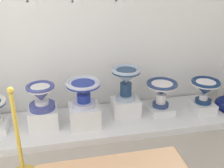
{
  "coord_description": "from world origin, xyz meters",
  "views": [
    {
      "loc": [
        1.36,
        -0.96,
        1.96
      ],
      "look_at": [
        2.03,
        2.18,
        0.59
      ],
      "focal_mm": 44.37,
      "sensor_mm": 36.0,
      "label": 1
    }
  ],
  "objects_px": {
    "antique_toilet_squat_floral": "(205,88)",
    "info_placard_second": "(31,5)",
    "info_placard_third": "(76,5)",
    "plinth_block_pale_glazed": "(85,115)",
    "antique_toilet_rightmost": "(162,89)",
    "antique_toilet_broad_patterned": "(41,95)",
    "antique_toilet_pale_glazed": "(83,89)",
    "plinth_block_squat_floral": "(202,106)",
    "stanchion_post_near_left": "(20,150)",
    "plinth_block_broad_patterned": "(44,117)",
    "plinth_block_rightmost": "(160,109)",
    "info_placard_fourth": "(119,4)",
    "plinth_block_tall_cobalt": "(125,107)",
    "antique_toilet_tall_cobalt": "(126,78)"
  },
  "relations": [
    {
      "from": "antique_toilet_squat_floral",
      "to": "info_placard_second",
      "type": "distance_m",
      "value": 2.49
    },
    {
      "from": "info_placard_third",
      "to": "plinth_block_pale_glazed",
      "type": "bearing_deg",
      "value": -90.39
    },
    {
      "from": "antique_toilet_rightmost",
      "to": "info_placard_second",
      "type": "xyz_separation_m",
      "value": [
        -1.6,
        0.4,
        1.09
      ]
    },
    {
      "from": "antique_toilet_broad_patterned",
      "to": "antique_toilet_rightmost",
      "type": "bearing_deg",
      "value": 1.76
    },
    {
      "from": "antique_toilet_rightmost",
      "to": "antique_toilet_pale_glazed",
      "type": "bearing_deg",
      "value": -173.49
    },
    {
      "from": "antique_toilet_squat_floral",
      "to": "info_placard_second",
      "type": "xyz_separation_m",
      "value": [
        -2.18,
        0.51,
        1.08
      ]
    },
    {
      "from": "antique_toilet_broad_patterned",
      "to": "info_placard_third",
      "type": "bearing_deg",
      "value": 41.3
    },
    {
      "from": "plinth_block_squat_floral",
      "to": "antique_toilet_pale_glazed",
      "type": "bearing_deg",
      "value": -179.43
    },
    {
      "from": "antique_toilet_broad_patterned",
      "to": "stanchion_post_near_left",
      "type": "distance_m",
      "value": 0.82
    },
    {
      "from": "antique_toilet_rightmost",
      "to": "antique_toilet_squat_floral",
      "type": "distance_m",
      "value": 0.59
    },
    {
      "from": "plinth_block_squat_floral",
      "to": "stanchion_post_near_left",
      "type": "height_order",
      "value": "stanchion_post_near_left"
    },
    {
      "from": "plinth_block_broad_patterned",
      "to": "antique_toilet_rightmost",
      "type": "relative_size",
      "value": 0.86
    },
    {
      "from": "plinth_block_rightmost",
      "to": "info_placard_third",
      "type": "relative_size",
      "value": 2.47
    },
    {
      "from": "antique_toilet_rightmost",
      "to": "plinth_block_squat_floral",
      "type": "distance_m",
      "value": 0.65
    },
    {
      "from": "plinth_block_broad_patterned",
      "to": "stanchion_post_near_left",
      "type": "relative_size",
      "value": 0.37
    },
    {
      "from": "antique_toilet_rightmost",
      "to": "stanchion_post_near_left",
      "type": "xyz_separation_m",
      "value": [
        -1.79,
        -0.81,
        -0.13
      ]
    },
    {
      "from": "info_placard_fourth",
      "to": "stanchion_post_near_left",
      "type": "relative_size",
      "value": 0.15
    },
    {
      "from": "antique_toilet_pale_glazed",
      "to": "plinth_block_tall_cobalt",
      "type": "bearing_deg",
      "value": 14.6
    },
    {
      "from": "antique_toilet_rightmost",
      "to": "info_placard_second",
      "type": "distance_m",
      "value": 1.98
    },
    {
      "from": "stanchion_post_near_left",
      "to": "antique_toilet_pale_glazed",
      "type": "bearing_deg",
      "value": 43.64
    },
    {
      "from": "antique_toilet_pale_glazed",
      "to": "info_placard_second",
      "type": "height_order",
      "value": "info_placard_second"
    },
    {
      "from": "plinth_block_rightmost",
      "to": "antique_toilet_rightmost",
      "type": "bearing_deg",
      "value": 0.0
    },
    {
      "from": "plinth_block_pale_glazed",
      "to": "plinth_block_squat_floral",
      "type": "relative_size",
      "value": 1.12
    },
    {
      "from": "plinth_block_squat_floral",
      "to": "antique_toilet_squat_floral",
      "type": "bearing_deg",
      "value": 180.0
    },
    {
      "from": "plinth_block_broad_patterned",
      "to": "antique_toilet_squat_floral",
      "type": "distance_m",
      "value": 2.17
    },
    {
      "from": "antique_toilet_tall_cobalt",
      "to": "antique_toilet_broad_patterned",
      "type": "bearing_deg",
      "value": -175.97
    },
    {
      "from": "antique_toilet_broad_patterned",
      "to": "info_placard_third",
      "type": "distance_m",
      "value": 1.2
    },
    {
      "from": "antique_toilet_broad_patterned",
      "to": "antique_toilet_squat_floral",
      "type": "bearing_deg",
      "value": -1.51
    },
    {
      "from": "plinth_block_pale_glazed",
      "to": "info_placard_third",
      "type": "distance_m",
      "value": 1.39
    },
    {
      "from": "plinth_block_pale_glazed",
      "to": "antique_toilet_rightmost",
      "type": "xyz_separation_m",
      "value": [
        1.07,
        0.12,
        0.21
      ]
    },
    {
      "from": "antique_toilet_rightmost",
      "to": "info_placard_second",
      "type": "height_order",
      "value": "info_placard_second"
    },
    {
      "from": "antique_toilet_rightmost",
      "to": "plinth_block_squat_floral",
      "type": "relative_size",
      "value": 1.24
    },
    {
      "from": "antique_toilet_tall_cobalt",
      "to": "info_placard_third",
      "type": "xyz_separation_m",
      "value": [
        -0.57,
        0.37,
        0.89
      ]
    },
    {
      "from": "plinth_block_broad_patterned",
      "to": "info_placard_third",
      "type": "height_order",
      "value": "info_placard_third"
    },
    {
      "from": "plinth_block_broad_patterned",
      "to": "info_placard_third",
      "type": "bearing_deg",
      "value": 41.3
    },
    {
      "from": "antique_toilet_broad_patterned",
      "to": "stanchion_post_near_left",
      "type": "xyz_separation_m",
      "value": [
        -0.21,
        -0.76,
        -0.23
      ]
    },
    {
      "from": "antique_toilet_squat_floral",
      "to": "info_placard_fourth",
      "type": "xyz_separation_m",
      "value": [
        -1.09,
        0.51,
        1.07
      ]
    },
    {
      "from": "plinth_block_rightmost",
      "to": "plinth_block_squat_floral",
      "type": "bearing_deg",
      "value": -10.28
    },
    {
      "from": "plinth_block_squat_floral",
      "to": "stanchion_post_near_left",
      "type": "xyz_separation_m",
      "value": [
        -2.37,
        -0.7,
        0.14
      ]
    },
    {
      "from": "info_placard_second",
      "to": "stanchion_post_near_left",
      "type": "relative_size",
      "value": 0.14
    },
    {
      "from": "antique_toilet_tall_cobalt",
      "to": "plinth_block_squat_floral",
      "type": "distance_m",
      "value": 1.18
    },
    {
      "from": "antique_toilet_pale_glazed",
      "to": "stanchion_post_near_left",
      "type": "xyz_separation_m",
      "value": [
        -0.72,
        -0.68,
        -0.28
      ]
    },
    {
      "from": "plinth_block_tall_cobalt",
      "to": "info_placard_second",
      "type": "bearing_deg",
      "value": 161.4
    },
    {
      "from": "antique_toilet_broad_patterned",
      "to": "info_placard_second",
      "type": "bearing_deg",
      "value": 93.29
    },
    {
      "from": "antique_toilet_pale_glazed",
      "to": "plinth_block_tall_cobalt",
      "type": "relative_size",
      "value": 1.14
    },
    {
      "from": "stanchion_post_near_left",
      "to": "plinth_block_rightmost",
      "type": "bearing_deg",
      "value": 24.29
    },
    {
      "from": "antique_toilet_broad_patterned",
      "to": "plinth_block_rightmost",
      "type": "bearing_deg",
      "value": 1.76
    },
    {
      "from": "info_placard_third",
      "to": "stanchion_post_near_left",
      "type": "relative_size",
      "value": 0.15
    },
    {
      "from": "plinth_block_rightmost",
      "to": "info_placard_third",
      "type": "distance_m",
      "value": 1.79
    },
    {
      "from": "plinth_block_broad_patterned",
      "to": "plinth_block_pale_glazed",
      "type": "bearing_deg",
      "value": -8.22
    }
  ]
}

